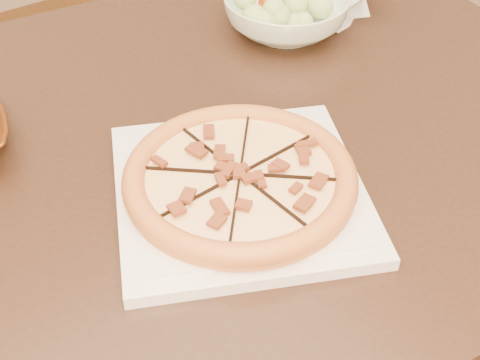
# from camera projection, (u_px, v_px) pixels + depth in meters

# --- Properties ---
(dining_table) EXTENTS (1.61, 1.12, 0.75)m
(dining_table) POSITION_uv_depth(u_px,v_px,m) (142.00, 201.00, 1.02)
(dining_table) COLOR black
(dining_table) RESTS_ON floor
(plate) EXTENTS (0.43, 0.43, 0.02)m
(plate) POSITION_uv_depth(u_px,v_px,m) (240.00, 191.00, 0.88)
(plate) COLOR white
(plate) RESTS_ON dining_table
(pizza) EXTENTS (0.31, 0.31, 0.03)m
(pizza) POSITION_uv_depth(u_px,v_px,m) (240.00, 178.00, 0.87)
(pizza) COLOR orange
(pizza) RESTS_ON plate
(salad_bowl) EXTENTS (0.29, 0.29, 0.07)m
(salad_bowl) POSITION_uv_depth(u_px,v_px,m) (286.00, 14.00, 1.20)
(salad_bowl) COLOR white
(salad_bowl) RESTS_ON dining_table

